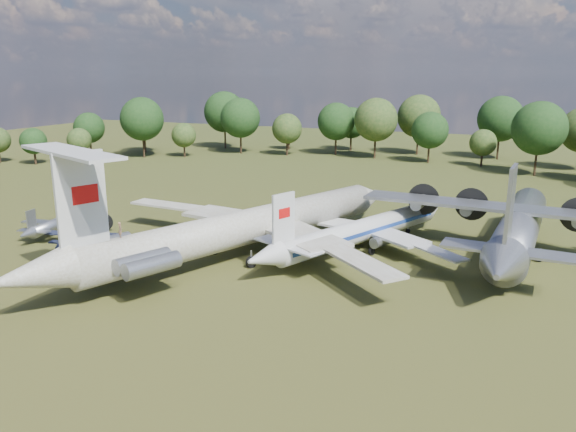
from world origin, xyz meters
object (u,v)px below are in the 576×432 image
at_px(small_prop_northwest, 58,226).
at_px(il62_airliner, 247,233).
at_px(person_on_il62, 120,230).
at_px(tu104_jet, 362,235).
at_px(small_prop_west, 83,236).
at_px(an12_transport, 518,233).

bearing_deg(small_prop_northwest, il62_airliner, -5.22).
xyz_separation_m(small_prop_northwest, person_on_il62, (22.27, -13.53, 5.45)).
relative_size(tu104_jet, small_prop_west, 2.78).
distance_m(tu104_jet, an12_transport, 18.65).
bearing_deg(person_on_il62, an12_transport, -105.41).
height_order(an12_transport, small_prop_northwest, an12_transport).
bearing_deg(person_on_il62, tu104_jet, -91.45).
bearing_deg(il62_airliner, person_on_il62, -90.00).
relative_size(small_prop_west, small_prop_northwest, 0.91).
distance_m(tu104_jet, small_prop_northwest, 41.44).
xyz_separation_m(small_prop_west, small_prop_northwest, (-6.62, 2.35, 0.11)).
bearing_deg(small_prop_northwest, person_on_il62, -39.55).
relative_size(il62_airliner, tu104_jet, 1.51).
bearing_deg(small_prop_west, an12_transport, 3.27).
bearing_deg(il62_airliner, tu104_jet, 56.30).
distance_m(il62_airliner, small_prop_northwest, 28.46).
xyz_separation_m(il62_airliner, small_prop_west, (-21.75, -3.85, -1.87)).
xyz_separation_m(an12_transport, person_on_il62, (-35.96, -28.23, 3.74)).
distance_m(tu104_jet, person_on_il62, 29.71).
height_order(il62_airliner, small_prop_west, il62_airliner).
xyz_separation_m(an12_transport, small_prop_west, (-51.61, -17.05, -1.81)).
distance_m(an12_transport, small_prop_west, 54.38).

